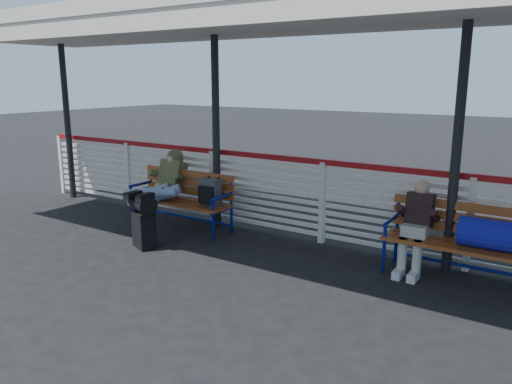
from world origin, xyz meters
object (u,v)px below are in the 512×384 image
Objects in this scene: companion_person at (416,226)px; luggage_stack at (143,218)px; bench_left at (189,194)px; traveler_man at (159,189)px; bench_right at (475,235)px.

luggage_stack is at bearing -161.17° from companion_person.
bench_left is (-0.04, 1.04, 0.15)m from luggage_stack.
traveler_man is 3.86m from companion_person.
luggage_stack is 0.44× the size of bench_right.
luggage_stack is 4.33m from bench_right.
luggage_stack is at bearing -87.79° from bench_left.
bench_left is at bearing -177.57° from companion_person.
bench_left is 0.48m from traveler_man.
bench_right reaches higher than luggage_stack.
bench_left reaches higher than luggage_stack.
luggage_stack is at bearing -63.30° from traveler_man.
traveler_man reaches higher than bench_left.
companion_person is at bearing -179.45° from bench_right.
companion_person is (-0.68, -0.01, -0.00)m from bench_right.
luggage_stack is 0.81m from traveler_man.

